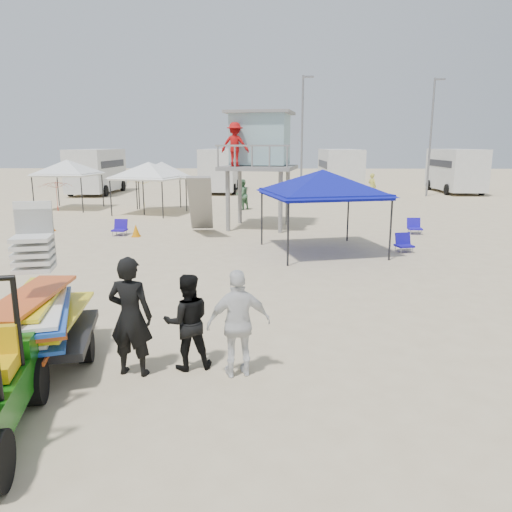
{
  "coord_description": "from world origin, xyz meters",
  "views": [
    {
      "loc": [
        0.74,
        -7.26,
        3.6
      ],
      "look_at": [
        0.5,
        3.0,
        1.3
      ],
      "focal_mm": 35.0,
      "sensor_mm": 36.0,
      "label": 1
    }
  ],
  "objects_px": {
    "lifeguard_tower": "(257,144)",
    "canopy_blue": "(323,174)",
    "surf_trailer": "(43,309)",
    "man_left": "(131,317)"
  },
  "relations": [
    {
      "from": "lifeguard_tower",
      "to": "canopy_blue",
      "type": "relative_size",
      "value": 1.14
    },
    {
      "from": "surf_trailer",
      "to": "canopy_blue",
      "type": "xyz_separation_m",
      "value": [
        5.48,
        9.09,
        1.66
      ]
    },
    {
      "from": "man_left",
      "to": "lifeguard_tower",
      "type": "height_order",
      "value": "lifeguard_tower"
    },
    {
      "from": "lifeguard_tower",
      "to": "surf_trailer",
      "type": "bearing_deg",
      "value": -102.55
    },
    {
      "from": "surf_trailer",
      "to": "canopy_blue",
      "type": "relative_size",
      "value": 0.65
    },
    {
      "from": "surf_trailer",
      "to": "man_left",
      "type": "bearing_deg",
      "value": -11.19
    },
    {
      "from": "man_left",
      "to": "lifeguard_tower",
      "type": "xyz_separation_m",
      "value": [
        1.66,
        14.57,
        2.67
      ]
    },
    {
      "from": "surf_trailer",
      "to": "lifeguard_tower",
      "type": "xyz_separation_m",
      "value": [
        3.18,
        14.27,
        2.65
      ]
    },
    {
      "from": "man_left",
      "to": "lifeguard_tower",
      "type": "distance_m",
      "value": 14.9
    },
    {
      "from": "surf_trailer",
      "to": "canopy_blue",
      "type": "bearing_deg",
      "value": 58.92
    }
  ]
}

